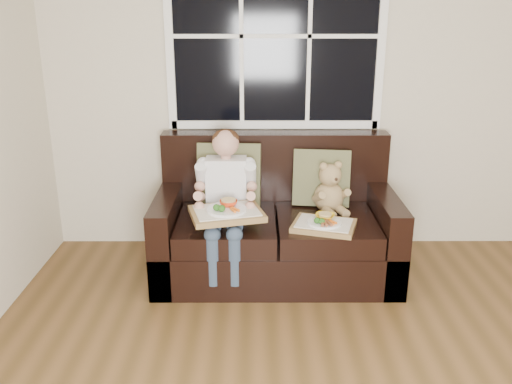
{
  "coord_description": "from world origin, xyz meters",
  "views": [
    {
      "loc": [
        -0.65,
        -1.65,
        1.84
      ],
      "look_at": [
        -0.64,
        1.85,
        0.65
      ],
      "focal_mm": 38.0,
      "sensor_mm": 36.0,
      "label": 1
    }
  ],
  "objects_px": {
    "tray_left": "(227,212)",
    "tray_right": "(324,224)",
    "loveseat": "(276,229)",
    "child": "(226,189)",
    "teddy_bear": "(329,191)"
  },
  "relations": [
    {
      "from": "loveseat",
      "to": "tray_left",
      "type": "xyz_separation_m",
      "value": [
        -0.34,
        -0.34,
        0.27
      ]
    },
    {
      "from": "tray_right",
      "to": "child",
      "type": "bearing_deg",
      "value": -179.15
    },
    {
      "from": "child",
      "to": "tray_right",
      "type": "relative_size",
      "value": 1.96
    },
    {
      "from": "loveseat",
      "to": "teddy_bear",
      "type": "distance_m",
      "value": 0.48
    },
    {
      "from": "child",
      "to": "tray_left",
      "type": "distance_m",
      "value": 0.24
    },
    {
      "from": "loveseat",
      "to": "teddy_bear",
      "type": "relative_size",
      "value": 4.46
    },
    {
      "from": "teddy_bear",
      "to": "tray_left",
      "type": "height_order",
      "value": "teddy_bear"
    },
    {
      "from": "child",
      "to": "loveseat",
      "type": "bearing_deg",
      "value": 19.19
    },
    {
      "from": "loveseat",
      "to": "child",
      "type": "height_order",
      "value": "child"
    },
    {
      "from": "child",
      "to": "tray_left",
      "type": "height_order",
      "value": "child"
    },
    {
      "from": "tray_left",
      "to": "loveseat",
      "type": "bearing_deg",
      "value": 30.84
    },
    {
      "from": "tray_left",
      "to": "tray_right",
      "type": "bearing_deg",
      "value": -12.13
    },
    {
      "from": "loveseat",
      "to": "child",
      "type": "xyz_separation_m",
      "value": [
        -0.35,
        -0.12,
        0.35
      ]
    },
    {
      "from": "tray_right",
      "to": "teddy_bear",
      "type": "bearing_deg",
      "value": 94.35
    },
    {
      "from": "child",
      "to": "teddy_bear",
      "type": "xyz_separation_m",
      "value": [
        0.74,
        0.14,
        -0.06
      ]
    }
  ]
}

